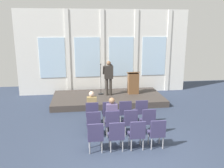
# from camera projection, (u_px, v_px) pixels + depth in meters

# --- Properties ---
(ground_plane) EXTENTS (17.81, 17.81, 0.00)m
(ground_plane) POSITION_uv_depth(u_px,v_px,m) (129.00, 156.00, 6.88)
(ground_plane) COLOR #2D384C
(rear_partition) EXTENTS (9.22, 0.14, 4.51)m
(rear_partition) POSITION_uv_depth(u_px,v_px,m) (105.00, 53.00, 12.93)
(rear_partition) COLOR silver
(rear_partition) RESTS_ON ground
(stage_platform) EXTENTS (5.39, 2.64, 0.28)m
(stage_platform) POSITION_uv_depth(u_px,v_px,m) (108.00, 98.00, 11.88)
(stage_platform) COLOR #3F3833
(stage_platform) RESTS_ON ground
(speaker) EXTENTS (0.52, 0.69, 1.72)m
(speaker) POSITION_uv_depth(u_px,v_px,m) (109.00, 75.00, 11.74)
(speaker) COLOR #332D28
(speaker) RESTS_ON stage_platform
(mic_stand) EXTENTS (0.28, 0.28, 1.55)m
(mic_stand) POSITION_uv_depth(u_px,v_px,m) (101.00, 88.00, 12.04)
(mic_stand) COLOR black
(mic_stand) RESTS_ON stage_platform
(lectern) EXTENTS (0.60, 0.48, 1.16)m
(lectern) POSITION_uv_depth(u_px,v_px,m) (133.00, 83.00, 12.13)
(lectern) COLOR brown
(lectern) RESTS_ON stage_platform
(chair_r0_c0) EXTENTS (0.46, 0.44, 0.94)m
(chair_r0_c0) POSITION_uv_depth(u_px,v_px,m) (92.00, 112.00, 8.89)
(chair_r0_c0) COLOR #99999E
(chair_r0_c0) RESTS_ON ground
(audience_r0_c0) EXTENTS (0.36, 0.39, 1.33)m
(audience_r0_c0) POSITION_uv_depth(u_px,v_px,m) (92.00, 106.00, 8.92)
(audience_r0_c0) COLOR #2D2D33
(audience_r0_c0) RESTS_ON ground
(chair_r0_c1) EXTENTS (0.46, 0.44, 0.94)m
(chair_r0_c1) POSITION_uv_depth(u_px,v_px,m) (109.00, 111.00, 8.97)
(chair_r0_c1) COLOR #99999E
(chair_r0_c1) RESTS_ON ground
(chair_r0_c2) EXTENTS (0.46, 0.44, 0.94)m
(chair_r0_c2) POSITION_uv_depth(u_px,v_px,m) (125.00, 111.00, 9.05)
(chair_r0_c2) COLOR #99999E
(chair_r0_c2) RESTS_ON ground
(chair_r0_c3) EXTENTS (0.46, 0.44, 0.94)m
(chair_r0_c3) POSITION_uv_depth(u_px,v_px,m) (141.00, 110.00, 9.13)
(chair_r0_c3) COLOR #99999E
(chair_r0_c3) RESTS_ON ground
(chair_r1_c0) EXTENTS (0.46, 0.44, 0.94)m
(chair_r1_c0) POSITION_uv_depth(u_px,v_px,m) (94.00, 122.00, 7.95)
(chair_r1_c0) COLOR #99999E
(chair_r1_c0) RESTS_ON ground
(chair_r1_c1) EXTENTS (0.46, 0.44, 0.94)m
(chair_r1_c1) POSITION_uv_depth(u_px,v_px,m) (112.00, 121.00, 8.03)
(chair_r1_c1) COLOR #99999E
(chair_r1_c1) RESTS_ON ground
(audience_r1_c1) EXTENTS (0.36, 0.39, 1.35)m
(audience_r1_c1) POSITION_uv_depth(u_px,v_px,m) (112.00, 115.00, 8.05)
(audience_r1_c1) COLOR #2D2D33
(audience_r1_c1) RESTS_ON ground
(chair_r1_c2) EXTENTS (0.46, 0.44, 0.94)m
(chair_r1_c2) POSITION_uv_depth(u_px,v_px,m) (130.00, 120.00, 8.11)
(chair_r1_c2) COLOR #99999E
(chair_r1_c2) RESTS_ON ground
(chair_r1_c3) EXTENTS (0.46, 0.44, 0.94)m
(chair_r1_c3) POSITION_uv_depth(u_px,v_px,m) (148.00, 120.00, 8.18)
(chair_r1_c3) COLOR #99999E
(chair_r1_c3) RESTS_ON ground
(chair_r2_c0) EXTENTS (0.46, 0.44, 0.94)m
(chair_r2_c0) POSITION_uv_depth(u_px,v_px,m) (95.00, 135.00, 7.01)
(chair_r2_c0) COLOR #99999E
(chair_r2_c0) RESTS_ON ground
(chair_r2_c1) EXTENTS (0.46, 0.44, 0.94)m
(chair_r2_c1) POSITION_uv_depth(u_px,v_px,m) (116.00, 134.00, 7.08)
(chair_r2_c1) COLOR #99999E
(chair_r2_c1) RESTS_ON ground
(chair_r2_c2) EXTENTS (0.46, 0.44, 0.94)m
(chair_r2_c2) POSITION_uv_depth(u_px,v_px,m) (137.00, 133.00, 7.16)
(chair_r2_c2) COLOR #99999E
(chair_r2_c2) RESTS_ON ground
(chair_r2_c3) EXTENTS (0.46, 0.44, 0.94)m
(chair_r2_c3) POSITION_uv_depth(u_px,v_px,m) (157.00, 132.00, 7.24)
(chair_r2_c3) COLOR #99999E
(chair_r2_c3) RESTS_ON ground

